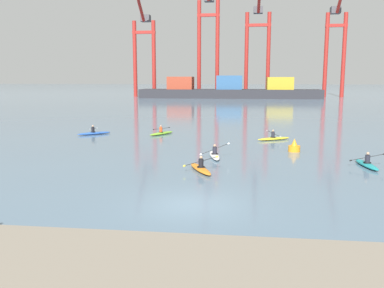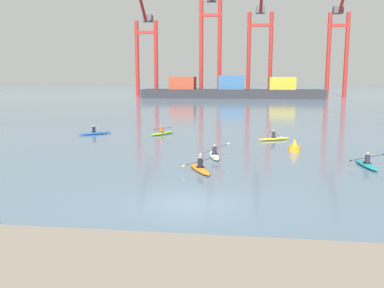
{
  "view_description": "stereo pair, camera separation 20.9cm",
  "coord_description": "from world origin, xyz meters",
  "px_view_note": "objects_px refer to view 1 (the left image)",
  "views": [
    {
      "loc": [
        2.16,
        -17.38,
        5.51
      ],
      "look_at": [
        -1.62,
        13.18,
        0.6
      ],
      "focal_mm": 38.38,
      "sensor_mm": 36.0,
      "label": 1
    },
    {
      "loc": [
        2.37,
        -17.36,
        5.51
      ],
      "look_at": [
        -1.62,
        13.18,
        0.6
      ],
      "focal_mm": 38.38,
      "sensor_mm": 36.0,
      "label": 2
    }
  ],
  "objects_px": {
    "container_barge": "(229,90)",
    "gantry_crane_west_mid": "(208,32)",
    "kayak_orange": "(201,168)",
    "gantry_crane_east": "(336,39)",
    "gantry_crane_east_mid": "(258,39)",
    "kayak_lime": "(161,133)",
    "kayak_teal": "(367,164)",
    "kayak_white": "(215,155)",
    "kayak_blue": "(94,133)",
    "gantry_crane_west": "(144,43)",
    "kayak_yellow": "(274,138)",
    "channel_buoy": "(294,147)"
  },
  "relations": [
    {
      "from": "gantry_crane_west_mid",
      "to": "gantry_crane_east_mid",
      "type": "height_order",
      "value": "gantry_crane_west_mid"
    },
    {
      "from": "channel_buoy",
      "to": "kayak_white",
      "type": "relative_size",
      "value": 0.29
    },
    {
      "from": "kayak_lime",
      "to": "gantry_crane_west_mid",
      "type": "bearing_deg",
      "value": 91.81
    },
    {
      "from": "kayak_teal",
      "to": "kayak_orange",
      "type": "bearing_deg",
      "value": -166.14
    },
    {
      "from": "kayak_lime",
      "to": "kayak_teal",
      "type": "distance_m",
      "value": 20.63
    },
    {
      "from": "container_barge",
      "to": "gantry_crane_west",
      "type": "height_order",
      "value": "gantry_crane_west"
    },
    {
      "from": "container_barge",
      "to": "gantry_crane_west_mid",
      "type": "xyz_separation_m",
      "value": [
        -6.79,
        7.53,
        17.21
      ]
    },
    {
      "from": "gantry_crane_west_mid",
      "to": "gantry_crane_east",
      "type": "bearing_deg",
      "value": 3.11
    },
    {
      "from": "container_barge",
      "to": "kayak_blue",
      "type": "distance_m",
      "value": 80.53
    },
    {
      "from": "channel_buoy",
      "to": "kayak_lime",
      "type": "height_order",
      "value": "channel_buoy"
    },
    {
      "from": "kayak_yellow",
      "to": "kayak_teal",
      "type": "bearing_deg",
      "value": -65.09
    },
    {
      "from": "gantry_crane_east_mid",
      "to": "kayak_blue",
      "type": "bearing_deg",
      "value": -101.65
    },
    {
      "from": "gantry_crane_west",
      "to": "kayak_yellow",
      "type": "xyz_separation_m",
      "value": [
        33.14,
        -87.7,
        -15.96
      ]
    },
    {
      "from": "kayak_white",
      "to": "kayak_teal",
      "type": "distance_m",
      "value": 9.98
    },
    {
      "from": "channel_buoy",
      "to": "kayak_blue",
      "type": "relative_size",
      "value": 0.34
    },
    {
      "from": "gantry_crane_west_mid",
      "to": "kayak_lime",
      "type": "height_order",
      "value": "gantry_crane_west_mid"
    },
    {
      "from": "container_barge",
      "to": "kayak_yellow",
      "type": "height_order",
      "value": "container_barge"
    },
    {
      "from": "kayak_yellow",
      "to": "kayak_teal",
      "type": "relative_size",
      "value": 0.94
    },
    {
      "from": "kayak_orange",
      "to": "container_barge",
      "type": "bearing_deg",
      "value": 90.89
    },
    {
      "from": "gantry_crane_west_mid",
      "to": "container_barge",
      "type": "bearing_deg",
      "value": -47.94
    },
    {
      "from": "kayak_white",
      "to": "kayak_lime",
      "type": "xyz_separation_m",
      "value": [
        -6.07,
        11.27,
        0.0
      ]
    },
    {
      "from": "gantry_crane_west_mid",
      "to": "kayak_orange",
      "type": "xyz_separation_m",
      "value": [
        8.27,
        -102.26,
        -19.21
      ]
    },
    {
      "from": "gantry_crane_west_mid",
      "to": "gantry_crane_east",
      "type": "relative_size",
      "value": 1.14
    },
    {
      "from": "gantry_crane_west",
      "to": "kayak_orange",
      "type": "height_order",
      "value": "gantry_crane_west"
    },
    {
      "from": "container_barge",
      "to": "kayak_teal",
      "type": "xyz_separation_m",
      "value": [
        11.81,
        -92.18,
        -2.0
      ]
    },
    {
      "from": "gantry_crane_west_mid",
      "to": "kayak_teal",
      "type": "bearing_deg",
      "value": -79.43
    },
    {
      "from": "gantry_crane_east",
      "to": "kayak_white",
      "type": "relative_size",
      "value": 10.65
    },
    {
      "from": "channel_buoy",
      "to": "kayak_blue",
      "type": "distance_m",
      "value": 20.07
    },
    {
      "from": "kayak_lime",
      "to": "kayak_orange",
      "type": "relative_size",
      "value": 0.97
    },
    {
      "from": "channel_buoy",
      "to": "kayak_orange",
      "type": "bearing_deg",
      "value": -130.34
    },
    {
      "from": "gantry_crane_west_mid",
      "to": "gantry_crane_east",
      "type": "xyz_separation_m",
      "value": [
        37.66,
        2.05,
        -2.2
      ]
    },
    {
      "from": "container_barge",
      "to": "gantry_crane_east_mid",
      "type": "xyz_separation_m",
      "value": [
        8.12,
        11.77,
        15.39
      ]
    },
    {
      "from": "gantry_crane_east",
      "to": "kayak_orange",
      "type": "bearing_deg",
      "value": -105.74
    },
    {
      "from": "kayak_teal",
      "to": "kayak_orange",
      "type": "height_order",
      "value": "same"
    },
    {
      "from": "container_barge",
      "to": "gantry_crane_west",
      "type": "xyz_separation_m",
      "value": [
        -26.36,
        6.34,
        13.97
      ]
    },
    {
      "from": "container_barge",
      "to": "kayak_white",
      "type": "distance_m",
      "value": 90.31
    },
    {
      "from": "container_barge",
      "to": "gantry_crane_east",
      "type": "xyz_separation_m",
      "value": [
        30.87,
        9.57,
        15.01
      ]
    },
    {
      "from": "kayak_orange",
      "to": "kayak_blue",
      "type": "bearing_deg",
      "value": 129.28
    },
    {
      "from": "gantry_crane_east_mid",
      "to": "container_barge",
      "type": "bearing_deg",
      "value": -124.61
    },
    {
      "from": "gantry_crane_east",
      "to": "kayak_white",
      "type": "height_order",
      "value": "gantry_crane_east"
    },
    {
      "from": "gantry_crane_east",
      "to": "kayak_blue",
      "type": "relative_size",
      "value": 12.31
    },
    {
      "from": "kayak_blue",
      "to": "kayak_white",
      "type": "xyz_separation_m",
      "value": [
        12.77,
        -10.48,
        -0.0
      ]
    },
    {
      "from": "gantry_crane_west_mid",
      "to": "kayak_yellow",
      "type": "height_order",
      "value": "gantry_crane_west_mid"
    },
    {
      "from": "gantry_crane_west_mid",
      "to": "kayak_yellow",
      "type": "relative_size",
      "value": 12.92
    },
    {
      "from": "container_barge",
      "to": "kayak_orange",
      "type": "height_order",
      "value": "container_barge"
    },
    {
      "from": "gantry_crane_west",
      "to": "kayak_orange",
      "type": "bearing_deg",
      "value": -74.6
    },
    {
      "from": "kayak_blue",
      "to": "kayak_orange",
      "type": "height_order",
      "value": "same"
    },
    {
      "from": "kayak_blue",
      "to": "kayak_white",
      "type": "distance_m",
      "value": 16.52
    },
    {
      "from": "channel_buoy",
      "to": "kayak_blue",
      "type": "xyz_separation_m",
      "value": [
        -18.66,
        7.38,
        -0.19
      ]
    },
    {
      "from": "kayak_blue",
      "to": "gantry_crane_east",
      "type": "bearing_deg",
      "value": 65.02
    }
  ]
}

